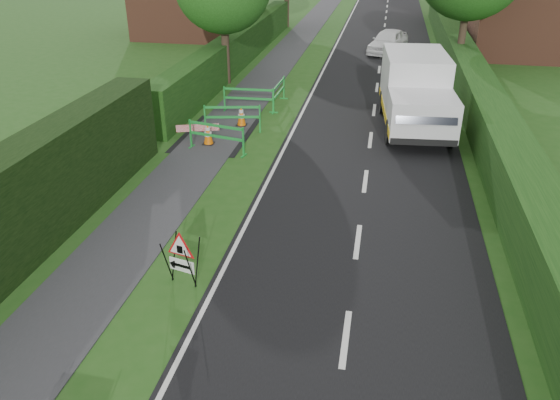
{
  "coord_description": "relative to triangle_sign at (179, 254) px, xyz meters",
  "views": [
    {
      "loc": [
        2.79,
        -6.91,
        6.89
      ],
      "look_at": [
        0.67,
        4.09,
        1.17
      ],
      "focal_mm": 35.0,
      "sensor_mm": 36.0,
      "label": 1
    }
  ],
  "objects": [
    {
      "name": "road_surface",
      "position": [
        3.57,
        32.93,
        -0.74
      ],
      "size": [
        6.0,
        90.0,
        0.02
      ],
      "primitive_type": "cube",
      "color": "black",
      "rests_on": "ground"
    },
    {
      "name": "traffic_cone_4",
      "position": [
        -1.3,
        10.09,
        -0.35
      ],
      "size": [
        0.38,
        0.38,
        0.79
      ],
      "color": "black",
      "rests_on": "ground"
    },
    {
      "name": "works_van",
      "position": [
        5.03,
        11.2,
        0.62
      ],
      "size": [
        2.7,
        5.85,
        2.59
      ],
      "rotation": [
        0.0,
        0.0,
        0.09
      ],
      "color": "silver",
      "rests_on": "ground"
    },
    {
      "name": "redwhite_plank",
      "position": [
        -2.43,
        8.33,
        -0.75
      ],
      "size": [
        1.44,
        0.51,
        0.25
      ],
      "primitive_type": "cube",
      "rotation": [
        0.0,
        0.0,
        0.32
      ],
      "color": "red",
      "rests_on": "ground"
    },
    {
      "name": "traffic_cone_3",
      "position": [
        -1.94,
        7.99,
        -0.35
      ],
      "size": [
        0.38,
        0.38,
        0.79
      ],
      "color": "black",
      "rests_on": "ground"
    },
    {
      "name": "hedge_west_far",
      "position": [
        -3.93,
        19.93,
        -0.75
      ],
      "size": [
        1.0,
        24.0,
        1.8
      ],
      "primitive_type": "cube",
      "color": "#14380F",
      "rests_on": "ground"
    },
    {
      "name": "traffic_cone_2",
      "position": [
        5.99,
        13.83,
        -0.35
      ],
      "size": [
        0.38,
        0.38,
        0.79
      ],
      "color": "black",
      "rests_on": "ground"
    },
    {
      "name": "ped_barrier_1",
      "position": [
        -1.46,
        9.42,
        -0.12
      ],
      "size": [
        2.09,
        0.77,
        1.0
      ],
      "rotation": [
        0.0,
        0.0,
        0.21
      ],
      "color": "#1A8F30",
      "rests_on": "ground"
    },
    {
      "name": "footpath",
      "position": [
        -1.93,
        32.93,
        -0.74
      ],
      "size": [
        2.0,
        90.0,
        0.02
      ],
      "primitive_type": "cube",
      "color": "#2D2D30",
      "rests_on": "ground"
    },
    {
      "name": "hedge_east",
      "position": [
        7.57,
        13.93,
        -0.75
      ],
      "size": [
        1.2,
        50.0,
        1.5
      ],
      "primitive_type": "cube",
      "color": "#14380F",
      "rests_on": "ground"
    },
    {
      "name": "ped_barrier_0",
      "position": [
        -1.45,
        7.38,
        -0.12
      ],
      "size": [
        2.09,
        0.79,
        1.0
      ],
      "rotation": [
        0.0,
        0.0,
        -0.22
      ],
      "color": "#1A8F30",
      "rests_on": "ground"
    },
    {
      "name": "ground",
      "position": [
        1.07,
        -2.07,
        -0.75
      ],
      "size": [
        120.0,
        120.0,
        0.0
      ],
      "primitive_type": "plane",
      "color": "#224F16",
      "rests_on": "ground"
    },
    {
      "name": "hatchback_car",
      "position": [
        3.9,
        24.24,
        -0.08
      ],
      "size": [
        2.61,
        4.23,
        1.34
      ],
      "primitive_type": "imported",
      "rotation": [
        0.0,
        0.0,
        -0.28
      ],
      "color": "white",
      "rests_on": "ground"
    },
    {
      "name": "traffic_cone_1",
      "position": [
        6.43,
        11.86,
        -0.35
      ],
      "size": [
        0.38,
        0.38,
        0.79
      ],
      "color": "black",
      "rests_on": "ground"
    },
    {
      "name": "house_east_a",
      "position": [
        12.07,
        25.93,
        2.15
      ],
      "size": [
        7.5,
        7.4,
        7.88
      ],
      "color": "brown",
      "rests_on": "ground"
    },
    {
      "name": "ped_barrier_2",
      "position": [
        -1.44,
        11.81,
        -0.12
      ],
      "size": [
        2.07,
        0.42,
        1.0
      ],
      "rotation": [
        0.0,
        0.0,
        0.03
      ],
      "color": "#1A8F30",
      "rests_on": "ground"
    },
    {
      "name": "traffic_cone_0",
      "position": [
        5.91,
        10.14,
        -0.35
      ],
      "size": [
        0.38,
        0.38,
        0.79
      ],
      "color": "black",
      "rests_on": "ground"
    },
    {
      "name": "triangle_sign",
      "position": [
        0.0,
        0.0,
        0.0
      ],
      "size": [
        0.89,
        0.89,
        1.07
      ],
      "rotation": [
        0.0,
        0.0,
        -0.24
      ],
      "color": "black",
      "rests_on": "ground"
    },
    {
      "name": "ped_barrier_3",
      "position": [
        -0.4,
        12.86,
        -0.12
      ],
      "size": [
        0.4,
        2.07,
        1.0
      ],
      "rotation": [
        0.0,
        0.0,
        1.55
      ],
      "color": "#1A8F30",
      "rests_on": "ground"
    }
  ]
}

